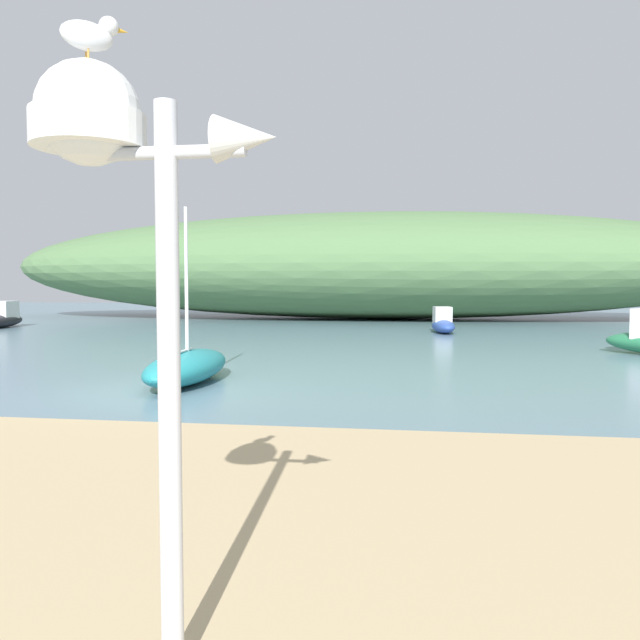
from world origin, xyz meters
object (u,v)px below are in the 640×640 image
Objects in this scene: seagull_on_radar at (90,34)px; motorboat_off_point at (2,318)px; mast_structure at (112,162)px; sailboat_inner_mooring at (187,367)px; motorboat_mid_channel at (443,323)px.

seagull_on_radar is 33.43m from motorboat_off_point.
sailboat_inner_mooring reaches higher than mast_structure.
motorboat_off_point is (-22.72, 0.20, 0.06)m from motorboat_mid_channel.
mast_structure is 27.01m from motorboat_mid_channel.
mast_structure is 33.45m from motorboat_off_point.
sailboat_inner_mooring is at bearing -45.11° from motorboat_off_point.
seagull_on_radar is 27.07m from motorboat_mid_channel.
sailboat_inner_mooring is (-3.47, 10.73, -3.21)m from seagull_on_radar.
mast_structure is at bearing -96.44° from motorboat_mid_channel.
seagull_on_radar is at bearing 173.43° from mast_structure.
sailboat_inner_mooring reaches higher than motorboat_off_point.
mast_structure is 0.80× the size of motorboat_off_point.
motorboat_off_point is 22.85m from sailboat_inner_mooring.
mast_structure is 0.68m from seagull_on_radar.
motorboat_mid_channel is at bearing 67.56° from sailboat_inner_mooring.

